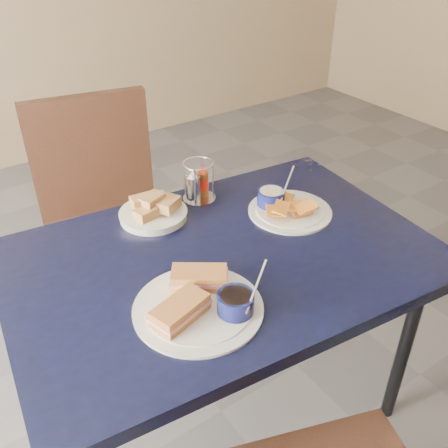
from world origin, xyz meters
TOP-DOWN VIEW (x-y plane):
  - ground at (0.00, 0.00)m, footprint 6.00×6.00m
  - dining_table at (-0.01, -0.03)m, footprint 1.26×0.91m
  - chair_far at (-0.10, 0.70)m, footprint 0.54×0.53m
  - sandwich_plate at (-0.18, -0.18)m, footprint 0.32×0.32m
  - plantain_plate at (0.28, 0.05)m, footprint 0.27×0.27m
  - bread_basket at (-0.08, 0.25)m, footprint 0.21×0.21m
  - condiment_caddy at (0.09, 0.27)m, footprint 0.11×0.11m

SIDE VIEW (x-z plane):
  - ground at x=0.00m, z-range 0.00..0.00m
  - chair_far at x=-0.10m, z-range 0.07..1.06m
  - dining_table at x=-0.01m, z-range 0.31..1.06m
  - plantain_plate at x=0.28m, z-range 0.71..0.83m
  - sandwich_plate at x=-0.18m, z-range 0.71..0.83m
  - bread_basket at x=-0.08m, z-range 0.74..0.82m
  - condiment_caddy at x=0.09m, z-range 0.74..0.87m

